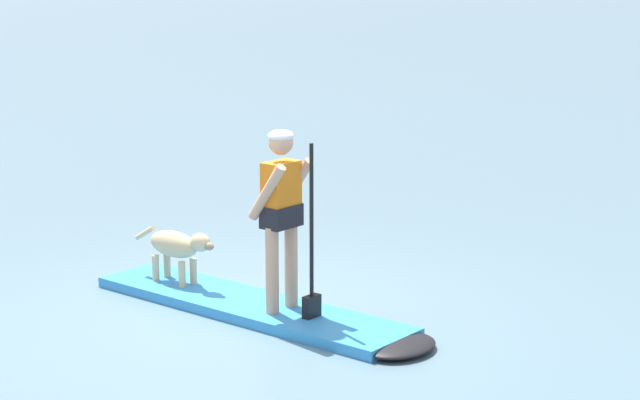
{
  "coord_description": "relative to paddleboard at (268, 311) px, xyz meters",
  "views": [
    {
      "loc": [
        7.04,
        -7.06,
        3.22
      ],
      "look_at": [
        0.0,
        1.0,
        0.9
      ],
      "focal_mm": 62.6,
      "sensor_mm": 36.0,
      "label": 1
    }
  ],
  "objects": [
    {
      "name": "dog",
      "position": [
        -1.18,
        -0.04,
        0.42
      ],
      "size": [
        1.09,
        0.24,
        0.55
      ],
      "color": "#CCB78C",
      "rests_on": "paddleboard"
    },
    {
      "name": "paddleboard",
      "position": [
        0.0,
        0.0,
        0.0
      ],
      "size": [
        3.71,
        0.88,
        0.1
      ],
      "color": "#338CD8",
      "rests_on": "ground_plane"
    },
    {
      "name": "person_paddler",
      "position": [
        0.19,
        0.01,
        1.0
      ],
      "size": [
        0.61,
        0.48,
        1.65
      ],
      "color": "tan",
      "rests_on": "paddleboard"
    },
    {
      "name": "ground_plane",
      "position": [
        -0.23,
        -0.01,
        -0.05
      ],
      "size": [
        400.0,
        400.0,
        0.0
      ],
      "primitive_type": "plane",
      "color": "slate"
    }
  ]
}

